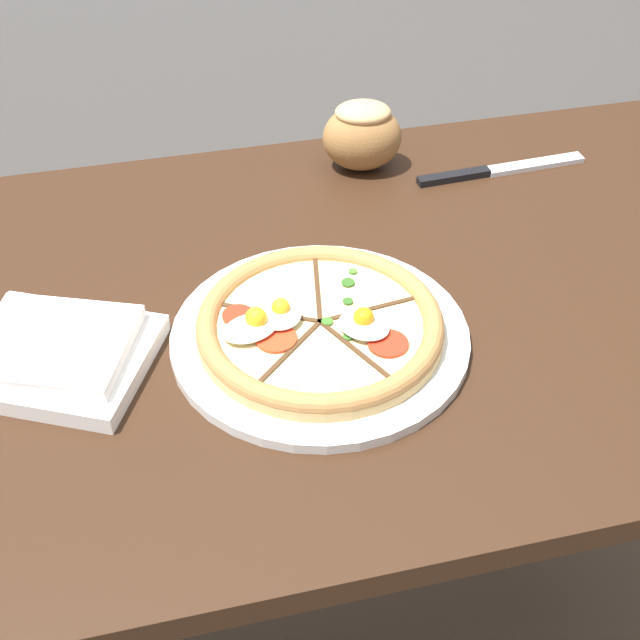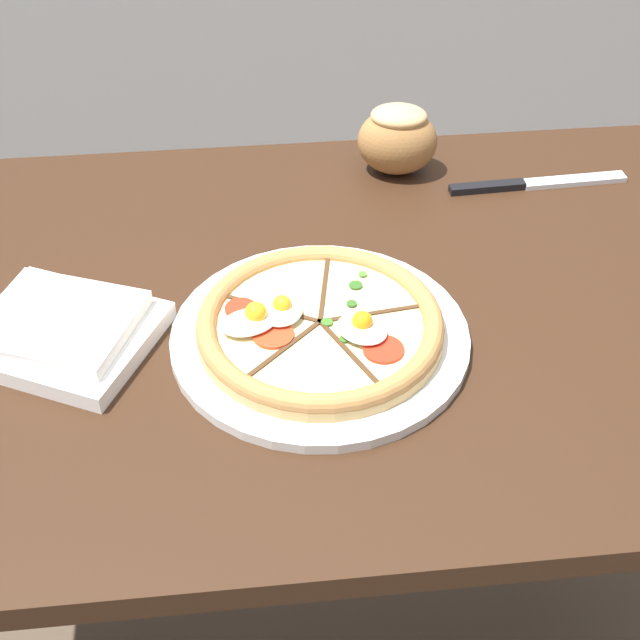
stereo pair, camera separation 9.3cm
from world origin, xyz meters
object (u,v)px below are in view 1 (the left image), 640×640
at_px(napkin_folded, 56,353).
at_px(knife_main, 499,170).
at_px(pizza, 319,329).
at_px(dining_table, 285,382).
at_px(bread_piece_near, 362,134).

xyz_separation_m(napkin_folded, knife_main, (0.59, 0.25, -0.01)).
bearing_deg(napkin_folded, pizza, -6.04).
bearing_deg(dining_table, napkin_folded, -170.99).
bearing_deg(bread_piece_near, pizza, -112.64).
bearing_deg(pizza, knife_main, 41.09).
relative_size(pizza, bread_piece_near, 2.67).
bearing_deg(bread_piece_near, dining_table, -121.87).
xyz_separation_m(dining_table, pizza, (0.03, -0.07, 0.14)).
bearing_deg(dining_table, knife_main, 31.37).
relative_size(dining_table, pizza, 4.05).
relative_size(bread_piece_near, knife_main, 0.49).
distance_m(pizza, napkin_folded, 0.27).
bearing_deg(pizza, dining_table, 111.74).
bearing_deg(knife_main, dining_table, -151.47).
distance_m(bread_piece_near, knife_main, 0.19).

